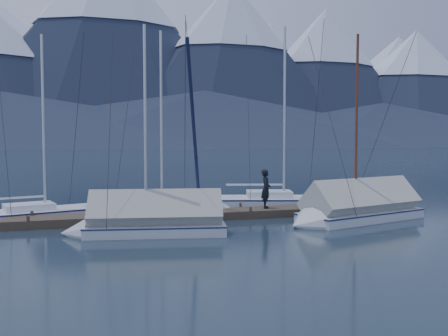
{
  "coord_description": "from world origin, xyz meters",
  "views": [
    {
      "loc": [
        -5.83,
        -18.0,
        3.4
      ],
      "look_at": [
        0.0,
        2.0,
        2.2
      ],
      "focal_mm": 38.0,
      "sensor_mm": 36.0,
      "label": 1
    }
  ],
  "objects_px": {
    "sailboat_open_mid": "(172,210)",
    "sailboat_open_right": "(294,203)",
    "person": "(266,189)",
    "sailboat_covered_far": "(143,223)",
    "sailboat_open_left": "(56,214)",
    "sailboat_covered_near": "(353,211)"
  },
  "relations": [
    {
      "from": "sailboat_covered_near",
      "to": "sailboat_covered_far",
      "type": "xyz_separation_m",
      "value": [
        -8.84,
        -0.38,
        -0.03
      ]
    },
    {
      "from": "sailboat_open_left",
      "to": "sailboat_open_right",
      "type": "relative_size",
      "value": 0.87
    },
    {
      "from": "sailboat_open_right",
      "to": "sailboat_covered_far",
      "type": "distance_m",
      "value": 9.86
    },
    {
      "from": "sailboat_open_mid",
      "to": "sailboat_covered_near",
      "type": "relative_size",
      "value": 1.07
    },
    {
      "from": "sailboat_open_left",
      "to": "sailboat_open_mid",
      "type": "relative_size",
      "value": 0.94
    },
    {
      "from": "sailboat_covered_far",
      "to": "sailboat_open_mid",
      "type": "bearing_deg",
      "value": 67.67
    },
    {
      "from": "person",
      "to": "sailboat_open_right",
      "type": "bearing_deg",
      "value": -23.43
    },
    {
      "from": "sailboat_open_right",
      "to": "sailboat_covered_near",
      "type": "bearing_deg",
      "value": -84.39
    },
    {
      "from": "sailboat_open_right",
      "to": "person",
      "type": "relative_size",
      "value": 5.71
    },
    {
      "from": "sailboat_open_mid",
      "to": "person",
      "type": "relative_size",
      "value": 5.25
    },
    {
      "from": "sailboat_open_right",
      "to": "sailboat_covered_near",
      "type": "relative_size",
      "value": 1.16
    },
    {
      "from": "sailboat_open_left",
      "to": "person",
      "type": "bearing_deg",
      "value": -12.85
    },
    {
      "from": "sailboat_open_mid",
      "to": "sailboat_open_right",
      "type": "bearing_deg",
      "value": 5.57
    },
    {
      "from": "sailboat_covered_far",
      "to": "sailboat_covered_near",
      "type": "bearing_deg",
      "value": 2.45
    },
    {
      "from": "sailboat_open_mid",
      "to": "sailboat_covered_far",
      "type": "bearing_deg",
      "value": -112.33
    },
    {
      "from": "sailboat_open_mid",
      "to": "sailboat_open_right",
      "type": "xyz_separation_m",
      "value": [
        6.48,
        0.63,
        0.01
      ]
    },
    {
      "from": "sailboat_open_mid",
      "to": "sailboat_covered_far",
      "type": "distance_m",
      "value": 4.96
    },
    {
      "from": "sailboat_covered_near",
      "to": "sailboat_open_mid",
      "type": "bearing_deg",
      "value": 148.85
    },
    {
      "from": "sailboat_covered_near",
      "to": "sailboat_covered_far",
      "type": "height_order",
      "value": "sailboat_covered_near"
    },
    {
      "from": "sailboat_covered_far",
      "to": "sailboat_open_right",
      "type": "bearing_deg",
      "value": 31.94
    },
    {
      "from": "sailboat_open_right",
      "to": "sailboat_covered_far",
      "type": "height_order",
      "value": "sailboat_open_right"
    },
    {
      "from": "sailboat_open_right",
      "to": "sailboat_covered_near",
      "type": "height_order",
      "value": "sailboat_open_right"
    }
  ]
}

